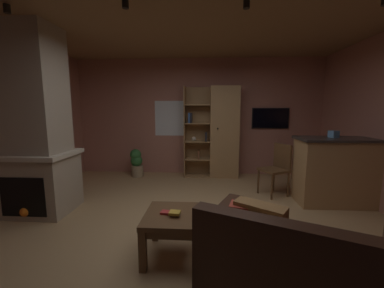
# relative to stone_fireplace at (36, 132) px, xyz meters

# --- Properties ---
(floor) EXTENTS (5.66, 5.43, 0.02)m
(floor) POSITION_rel_stone_fireplace_xyz_m (2.28, -0.38, -1.23)
(floor) COLOR tan
(floor) RESTS_ON ground
(wall_back) EXTENTS (5.78, 0.06, 2.69)m
(wall_back) POSITION_rel_stone_fireplace_xyz_m (2.28, 2.37, 0.13)
(wall_back) COLOR #AD7060
(wall_back) RESTS_ON ground
(ceiling) EXTENTS (5.66, 5.43, 0.02)m
(ceiling) POSITION_rel_stone_fireplace_xyz_m (2.28, -0.38, 1.48)
(ceiling) COLOR #8E6B47
(window_pane_back) EXTENTS (0.71, 0.01, 0.82)m
(window_pane_back) POSITION_rel_stone_fireplace_xyz_m (1.62, 2.33, 0.11)
(window_pane_back) COLOR white
(stone_fireplace) EXTENTS (0.98, 0.82, 2.69)m
(stone_fireplace) POSITION_rel_stone_fireplace_xyz_m (0.00, 0.00, 0.00)
(stone_fireplace) COLOR tan
(stone_fireplace) RESTS_ON ground
(bookshelf_cabinet) EXTENTS (1.22, 0.41, 2.04)m
(bookshelf_cabinet) POSITION_rel_stone_fireplace_xyz_m (2.80, 2.09, -0.20)
(bookshelf_cabinet) COLOR #A87F51
(bookshelf_cabinet) RESTS_ON ground
(kitchen_bar_counter) EXTENTS (1.40, 0.64, 1.09)m
(kitchen_bar_counter) POSITION_rel_stone_fireplace_xyz_m (4.66, 0.58, -0.67)
(kitchen_bar_counter) COLOR #A87F51
(kitchen_bar_counter) RESTS_ON ground
(tissue_box) EXTENTS (0.15, 0.15, 0.11)m
(tissue_box) POSITION_rel_stone_fireplace_xyz_m (4.52, 0.61, -0.07)
(tissue_box) COLOR #598CBF
(tissue_box) RESTS_ON kitchen_bar_counter
(leather_couch) EXTENTS (1.66, 1.36, 0.84)m
(leather_couch) POSITION_rel_stone_fireplace_xyz_m (3.17, -1.63, -0.90)
(leather_couch) COLOR #382116
(leather_couch) RESTS_ON ground
(coffee_table) EXTENTS (0.60, 0.64, 0.46)m
(coffee_table) POSITION_rel_stone_fireplace_xyz_m (2.15, -0.98, -0.84)
(coffee_table) COLOR brown
(coffee_table) RESTS_ON ground
(table_book_0) EXTENTS (0.12, 0.10, 0.02)m
(table_book_0) POSITION_rel_stone_fireplace_xyz_m (2.07, -0.99, -0.74)
(table_book_0) COLOR #B22D2D
(table_book_0) RESTS_ON coffee_table
(table_book_1) EXTENTS (0.12, 0.11, 0.03)m
(table_book_1) POSITION_rel_stone_fireplace_xyz_m (2.17, -1.04, -0.72)
(table_book_1) COLOR gold
(table_book_1) RESTS_ON coffee_table
(dining_chair) EXTENTS (0.56, 0.56, 0.92)m
(dining_chair) POSITION_rel_stone_fireplace_xyz_m (3.76, 0.95, -0.69)
(dining_chair) COLOR brown
(dining_chair) RESTS_ON ground
(potted_floor_plant) EXTENTS (0.30, 0.29, 0.63)m
(potted_floor_plant) POSITION_rel_stone_fireplace_xyz_m (0.88, 1.97, -0.89)
(potted_floor_plant) COLOR #9E896B
(potted_floor_plant) RESTS_ON ground
(wall_mounted_tv) EXTENTS (0.83, 0.06, 0.47)m
(wall_mounted_tv) POSITION_rel_stone_fireplace_xyz_m (3.95, 2.30, 0.12)
(wall_mounted_tv) COLOR black
(track_light_spot_0) EXTENTS (0.07, 0.07, 0.09)m
(track_light_spot_0) POSITION_rel_stone_fireplace_xyz_m (0.31, -0.67, 1.40)
(track_light_spot_0) COLOR black
(track_light_spot_1) EXTENTS (0.07, 0.07, 0.09)m
(track_light_spot_1) POSITION_rel_stone_fireplace_xyz_m (1.63, -0.71, 1.40)
(track_light_spot_1) COLOR black
(track_light_spot_2) EXTENTS (0.07, 0.07, 0.09)m
(track_light_spot_2) POSITION_rel_stone_fireplace_xyz_m (2.89, -0.63, 1.40)
(track_light_spot_2) COLOR black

